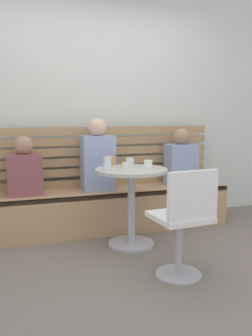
{
  "coord_description": "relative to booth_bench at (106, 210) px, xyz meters",
  "views": [
    {
      "loc": [
        -1.01,
        -2.5,
        1.24
      ],
      "look_at": [
        0.05,
        0.66,
        0.75
      ],
      "focal_mm": 38.92,
      "sensor_mm": 36.0,
      "label": 1
    }
  ],
  "objects": [
    {
      "name": "person_child_middle",
      "position": [
        -0.83,
        0.01,
        0.48
      ],
      "size": [
        0.34,
        0.22,
        0.6
      ],
      "color": "brown",
      "rests_on": "booth_bench"
    },
    {
      "name": "cup_ceramic_white",
      "position": [
        0.29,
        -0.51,
        0.55
      ],
      "size": [
        0.08,
        0.08,
        0.07
      ],
      "primitive_type": "cylinder",
      "color": "white",
      "rests_on": "cafe_table"
    },
    {
      "name": "cup_glass_tall",
      "position": [
        -0.13,
        -0.55,
        0.58
      ],
      "size": [
        0.07,
        0.07,
        0.12
      ],
      "primitive_type": "cylinder",
      "color": "silver",
      "rests_on": "cafe_table"
    },
    {
      "name": "booth_bench",
      "position": [
        0.0,
        0.0,
        0.0
      ],
      "size": [
        2.7,
        0.52,
        0.44
      ],
      "color": "tan",
      "rests_on": "ground"
    },
    {
      "name": "ground",
      "position": [
        0.0,
        -1.2,
        -0.22
      ],
      "size": [
        8.0,
        8.0,
        0.0
      ],
      "primitive_type": "plane",
      "color": "#70665B"
    },
    {
      "name": "cup_glass_short",
      "position": [
        0.16,
        -0.35,
        0.56
      ],
      "size": [
        0.08,
        0.08,
        0.08
      ],
      "primitive_type": "cylinder",
      "color": "silver",
      "rests_on": "cafe_table"
    },
    {
      "name": "cup_espresso_small",
      "position": [
        0.06,
        -0.5,
        0.55
      ],
      "size": [
        0.06,
        0.06,
        0.05
      ],
      "primitive_type": "cylinder",
      "color": "silver",
      "rests_on": "cafe_table"
    },
    {
      "name": "cafe_table",
      "position": [
        0.11,
        -0.54,
        0.3
      ],
      "size": [
        0.68,
        0.68,
        0.74
      ],
      "color": "#ADADB2",
      "rests_on": "ground"
    },
    {
      "name": "cup_tumbler_orange",
      "position": [
        -0.03,
        -0.3,
        0.57
      ],
      "size": [
        0.07,
        0.07,
        0.1
      ],
      "primitive_type": "cylinder",
      "color": "orange",
      "rests_on": "cafe_table"
    },
    {
      "name": "person_adult",
      "position": [
        -0.07,
        0.02,
        0.56
      ],
      "size": [
        0.34,
        0.22,
        0.76
      ],
      "color": "#8C9EC6",
      "rests_on": "booth_bench"
    },
    {
      "name": "white_chair",
      "position": [
        0.24,
        -1.35,
        0.24
      ],
      "size": [
        0.43,
        0.43,
        0.85
      ],
      "color": "#ADADB2",
      "rests_on": "ground"
    },
    {
      "name": "back_wall",
      "position": [
        0.0,
        0.44,
        1.23
      ],
      "size": [
        5.2,
        0.1,
        2.9
      ],
      "primitive_type": "cube",
      "color": "silver",
      "rests_on": "ground"
    },
    {
      "name": "booth_backrest",
      "position": [
        0.0,
        0.24,
        0.56
      ],
      "size": [
        2.65,
        0.04,
        0.67
      ],
      "color": "#A68157",
      "rests_on": "booth_bench"
    },
    {
      "name": "person_child_left",
      "position": [
        0.91,
        0.02,
        0.5
      ],
      "size": [
        0.34,
        0.22,
        0.65
      ],
      "color": "#8C9EC6",
      "rests_on": "booth_bench"
    }
  ]
}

